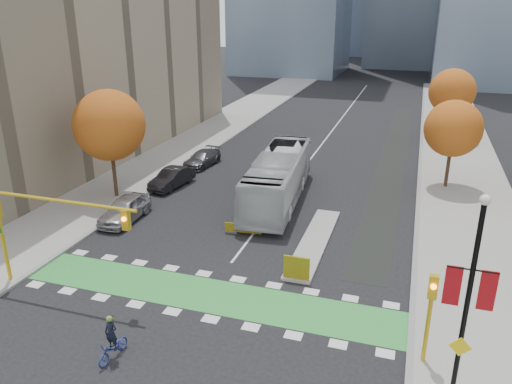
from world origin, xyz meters
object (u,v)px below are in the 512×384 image
Objects in this scene: parked_car_a at (125,209)px; parked_car_b at (172,178)px; bus at (278,177)px; cyclist at (113,344)px; traffic_signal_east at (430,306)px; tree_west at (109,125)px; tree_east_far at (452,92)px; traffic_signal_west at (39,218)px; banner_lamppost at (469,296)px; parked_car_c at (202,159)px; tree_east_near at (453,129)px; hazard_board at (296,268)px.

parked_car_a reaches higher than parked_car_b.
bus reaches higher than parked_car_b.
traffic_signal_east is at bearing 22.23° from cyclist.
tree_west is 1.08× the size of tree_east_far.
traffic_signal_west is at bearing -85.16° from parked_car_a.
parked_car_c is at bearing 130.62° from banner_lamppost.
tree_east_near is 1.73× the size of traffic_signal_east.
tree_west is 1.70× the size of parked_car_a.
traffic_signal_east is 0.89× the size of parked_car_b.
tree_east_near is 24.51m from banner_lamppost.
cyclist is at bearing -61.73° from parked_car_b.
tree_west reaches higher than parked_car_a.
banner_lamppost is 13.93m from cyclist.
tree_east_near is 25.34m from parked_car_a.
parked_car_a is (-21.00, -13.59, -4.04)m from tree_east_near.
banner_lamppost is (7.50, -6.70, 3.81)m from hazard_board.
parked_car_a is at bearing -147.83° from bus.
tree_east_near is at bearing 65.80° from hazard_board.
parked_car_b is at bearing 139.26° from hazard_board.
tree_west is at bearing 127.86° from parked_car_a.
banner_lamppost is (-0.50, -24.50, -0.25)m from tree_east_near.
traffic_signal_east is at bearing -93.81° from tree_east_near.
tree_east_far is at bearing 56.46° from bus.
cyclist reaches higher than parked_car_a.
bus is at bearing 34.94° from parked_car_a.
tree_east_near is 1.53× the size of parked_car_b.
banner_lamppost reaches higher than parked_car_c.
traffic_signal_east is at bearing -35.92° from hazard_board.
banner_lamppost reaches higher than tree_east_near.
bus is at bearing 110.42° from hazard_board.
hazard_board is 13.66m from parked_car_a.
tree_west is 25.90m from traffic_signal_east.
hazard_board is at bearing -25.99° from tree_west.
parked_car_a is at bearing 155.43° from traffic_signal_east.
parked_car_a is (-8.93, -6.72, -1.03)m from bus.
traffic_signal_west reaches higher than bus.
parked_car_c is (-20.50, 23.90, -3.93)m from banner_lamppost.
cyclist is 0.43× the size of parked_car_a.
traffic_signal_east is 0.50× the size of banner_lamppost.
tree_west is 11.03m from parked_car_c.
cyclist is at bearing -99.79° from bus.
traffic_signal_west reaches higher than parked_car_c.
traffic_signal_east reaches higher than cyclist.
bus is (1.70, 19.31, 1.16)m from cyclist.
cyclist is at bearing -108.68° from tree_east_far.
cyclist is (-14.26, -42.19, -4.55)m from tree_east_far.
traffic_signal_east reaches higher than bus.
tree_east_near reaches higher than hazard_board.
traffic_signal_east is 18.89m from bus.
tree_east_far is 0.92× the size of banner_lamppost.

